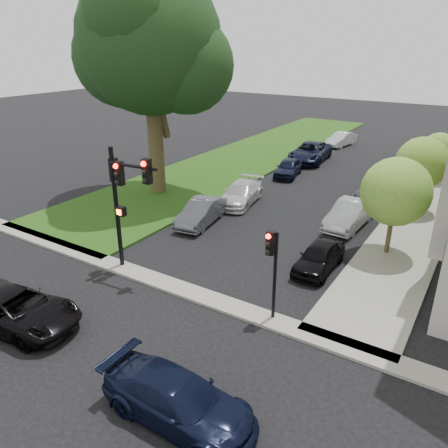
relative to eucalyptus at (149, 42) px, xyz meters
The scene contains 22 objects.
ground 17.63m from the eucalyptus, 50.30° to the right, with size 140.00×140.00×0.00m, color black.
grass_strip 15.83m from the eucalyptus, 87.98° to the left, with size 8.00×44.00×0.12m, color #1D4A10.
sidewalk_right 22.64m from the eucalyptus, 37.94° to the left, with size 3.50×44.00×0.12m, color #9E9C8D.
sidewalk_cross 16.38m from the eucalyptus, 44.79° to the right, with size 60.00×1.00×0.12m, color #9E9C8D.
eucalyptus is the anchor object (origin of this frame).
small_tree_a 16.95m from the eucalyptus, ahead, with size 3.21×3.21×4.82m.
small_tree_b 17.85m from the eucalyptus, 19.55° to the left, with size 3.05×3.05×4.58m.
small_tree_c 21.39m from the eucalyptus, 39.09° to the left, with size 2.43×2.43×3.65m.
traffic_signal_main 12.39m from the eucalyptus, 56.34° to the right, with size 2.74×0.71×5.61m.
traffic_signal_secondary 17.63m from the eucalyptus, 34.70° to the right, with size 0.47×0.38×3.57m.
car_cross_near 17.95m from the eucalyptus, 68.74° to the right, with size 2.30×4.99×1.39m, color black.
car_cross_far 21.78m from the eucalyptus, 48.01° to the right, with size 1.88×4.62×1.34m, color black.
car_parked_0 16.75m from the eucalyptus, 18.77° to the right, with size 1.50×3.74×1.27m, color black.
car_parked_1 15.77m from the eucalyptus, ahead, with size 1.55×4.45×1.47m, color #999BA0.
car_parked_2 16.93m from the eucalyptus, 24.30° to the left, with size 2.12×4.60×1.28m, color #3F4247.
car_parked_3 19.79m from the eucalyptus, 41.88° to the left, with size 1.81×4.51×1.54m, color maroon.
car_parked_4 24.74m from the eucalyptus, 55.78° to the left, with size 1.98×4.86×1.41m, color #999BA0.
car_parked_5 11.02m from the eucalyptus, 27.33° to the right, with size 1.46×4.20×1.38m, color #3F4247.
car_parked_6 10.79m from the eucalyptus, 10.87° to the left, with size 1.89×4.65×1.35m, color silver.
car_parked_7 13.61m from the eucalyptus, 54.85° to the left, with size 1.58×3.91×1.33m, color black.
car_parked_8 17.09m from the eucalyptus, 67.45° to the left, with size 2.67×5.80×1.61m, color black.
car_parked_9 23.47m from the eucalyptus, 74.16° to the left, with size 1.41×4.03×1.33m, color silver.
Camera 1 is at (9.75, -10.37, 9.64)m, focal length 35.00 mm.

